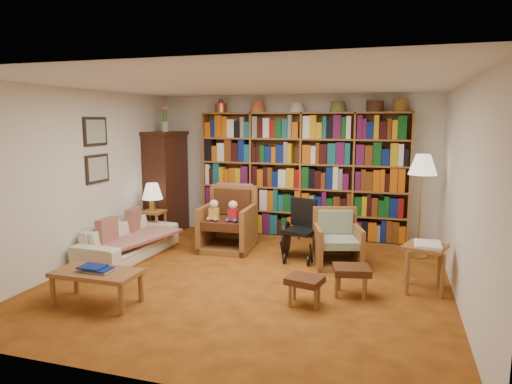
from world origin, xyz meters
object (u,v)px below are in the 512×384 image
at_px(footstool_a, 305,282).
at_px(coffee_table, 96,275).
at_px(side_table_lamp, 153,219).
at_px(armchair_leather, 230,223).
at_px(footstool_b, 352,272).
at_px(armchair_sage, 338,243).
at_px(sofa, 129,240).
at_px(side_table_papers, 425,253).
at_px(wheelchair, 302,232).
at_px(floor_lamp, 423,169).

relative_size(footstool_a, coffee_table, 0.46).
relative_size(side_table_lamp, armchair_leather, 0.53).
xyz_separation_m(armchair_leather, footstool_a, (1.62, -1.95, -0.15)).
height_order(side_table_lamp, footstool_b, side_table_lamp).
relative_size(side_table_lamp, armchair_sage, 0.64).
relative_size(sofa, side_table_papers, 2.99).
height_order(footstool_a, coffee_table, coffee_table).
relative_size(wheelchair, footstool_b, 1.82).
height_order(armchair_leather, wheelchair, armchair_leather).
bearing_deg(coffee_table, side_table_lamp, 106.11).
bearing_deg(sofa, footstool_a, -107.43).
xyz_separation_m(armchair_sage, wheelchair, (-0.57, 0.13, 0.10)).
bearing_deg(armchair_leather, wheelchair, -9.64).
xyz_separation_m(side_table_papers, footstool_a, (-1.30, -0.84, -0.21)).
height_order(armchair_sage, coffee_table, armchair_sage).
bearing_deg(coffee_table, floor_lamp, 39.68).
xyz_separation_m(armchair_leather, side_table_papers, (2.92, -1.12, 0.06)).
xyz_separation_m(sofa, armchair_leather, (1.28, 0.95, 0.15)).
distance_m(armchair_sage, wheelchair, 0.59).
bearing_deg(side_table_papers, side_table_lamp, 165.91).
bearing_deg(footstool_a, sofa, 160.83).
xyz_separation_m(side_table_papers, footstool_b, (-0.83, -0.41, -0.18)).
bearing_deg(side_table_papers, wheelchair, 151.77).
distance_m(side_table_lamp, wheelchair, 2.62).
bearing_deg(wheelchair, footstool_b, -56.69).
bearing_deg(side_table_papers, coffee_table, -157.14).
height_order(armchair_leather, coffee_table, armchair_leather).
bearing_deg(armchair_leather, footstool_a, -50.39).
distance_m(sofa, floor_lamp, 4.52).
distance_m(floor_lamp, coffee_table, 4.73).
bearing_deg(sofa, side_table_lamp, 8.00).
bearing_deg(floor_lamp, side_table_lamp, -175.06).
xyz_separation_m(side_table_lamp, side_table_papers, (4.30, -1.08, 0.08)).
relative_size(sofa, footstool_a, 4.08).
bearing_deg(side_table_lamp, wheelchair, -3.78).
height_order(sofa, armchair_leather, armchair_leather).
distance_m(sofa, armchair_leather, 1.60).
relative_size(sofa, armchair_leather, 1.78).
bearing_deg(armchair_sage, coffee_table, -136.89).
height_order(floor_lamp, coffee_table, floor_lamp).
height_order(wheelchair, coffee_table, wheelchair).
relative_size(armchair_sage, footstool_b, 1.72).
distance_m(floor_lamp, side_table_papers, 1.70).
height_order(side_table_papers, coffee_table, side_table_papers).
bearing_deg(footstool_b, side_table_papers, 26.31).
distance_m(wheelchair, footstool_b, 1.58).
relative_size(wheelchair, coffee_table, 0.92).
height_order(side_table_lamp, wheelchair, wheelchair).
bearing_deg(wheelchair, floor_lamp, 17.84).
distance_m(side_table_lamp, coffee_table, 2.68).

